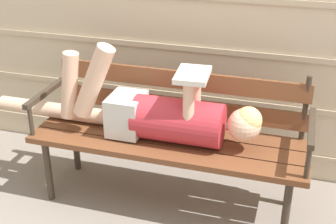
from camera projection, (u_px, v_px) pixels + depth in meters
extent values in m
plane|color=gray|center=(161.00, 215.00, 2.87)|extent=(12.00, 12.00, 0.00)
cube|color=#C1AD8E|center=(189.00, 139.00, 3.37)|extent=(5.35, 0.02, 0.04)
cube|color=#C1AD8E|center=(190.00, 96.00, 3.22)|extent=(5.35, 0.02, 0.04)
cube|color=#C1AD8E|center=(191.00, 49.00, 3.07)|extent=(5.35, 0.02, 0.04)
cube|color=brown|center=(160.00, 155.00, 2.66)|extent=(1.66, 0.15, 0.04)
cube|color=brown|center=(168.00, 142.00, 2.80)|extent=(1.66, 0.15, 0.04)
cube|color=brown|center=(175.00, 130.00, 2.94)|extent=(1.66, 0.15, 0.04)
cube|color=brown|center=(179.00, 106.00, 2.95)|extent=(1.60, 0.05, 0.11)
cube|color=brown|center=(179.00, 80.00, 2.87)|extent=(1.60, 0.05, 0.11)
cylinder|color=#382D23|center=(69.00, 80.00, 3.11)|extent=(0.03, 0.03, 0.40)
cylinder|color=#382D23|center=(305.00, 108.00, 2.71)|extent=(0.03, 0.03, 0.40)
cylinder|color=#382D23|center=(48.00, 171.00, 2.93)|extent=(0.04, 0.04, 0.42)
cylinder|color=#382D23|center=(286.00, 213.00, 2.55)|extent=(0.04, 0.04, 0.42)
cylinder|color=#382D23|center=(76.00, 142.00, 3.25)|extent=(0.04, 0.04, 0.42)
cylinder|color=#382D23|center=(290.00, 176.00, 2.87)|extent=(0.04, 0.04, 0.42)
cube|color=#382D23|center=(45.00, 93.00, 2.92)|extent=(0.04, 0.46, 0.03)
cylinder|color=#382D23|center=(31.00, 120.00, 2.80)|extent=(0.03, 0.03, 0.20)
cube|color=#382D23|center=(312.00, 128.00, 2.49)|extent=(0.04, 0.46, 0.03)
cylinder|color=#382D23|center=(308.00, 161.00, 2.38)|extent=(0.03, 0.03, 0.20)
cylinder|color=#B72D38|center=(178.00, 121.00, 2.72)|extent=(0.53, 0.26, 0.26)
cube|color=silver|center=(127.00, 114.00, 2.80)|extent=(0.20, 0.25, 0.24)
sphere|color=beige|center=(244.00, 125.00, 2.61)|extent=(0.19, 0.19, 0.19)
sphere|color=#E0C67A|center=(248.00, 120.00, 2.59)|extent=(0.16, 0.16, 0.16)
cylinder|color=beige|center=(94.00, 81.00, 2.70)|extent=(0.29, 0.11, 0.47)
cylinder|color=beige|center=(70.00, 86.00, 2.76)|extent=(0.15, 0.09, 0.42)
cylinder|color=beige|center=(59.00, 111.00, 3.02)|extent=(0.84, 0.10, 0.10)
cylinder|color=beige|center=(188.00, 106.00, 2.57)|extent=(0.06, 0.06, 0.28)
cylinder|color=beige|center=(195.00, 95.00, 2.71)|extent=(0.06, 0.06, 0.28)
cube|color=silver|center=(193.00, 75.00, 2.57)|extent=(0.20, 0.26, 0.04)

